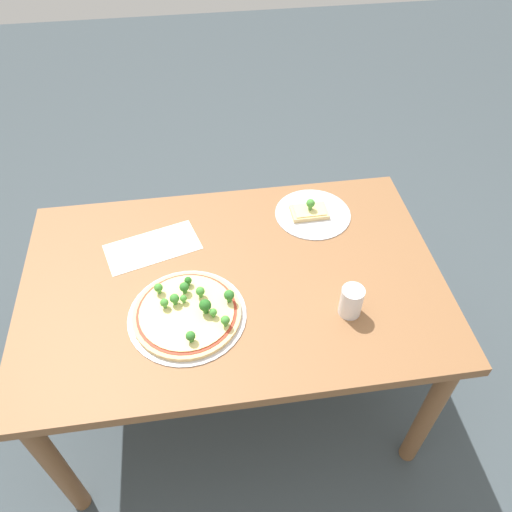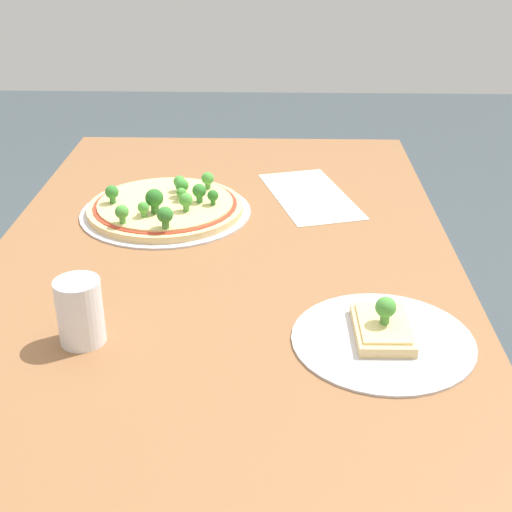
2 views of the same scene
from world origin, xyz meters
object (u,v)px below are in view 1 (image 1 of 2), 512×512
Objects in this scene: pizza_tray_slice at (311,212)px; drinking_cup at (351,301)px; dining_table at (233,294)px; pizza_tray_whole at (188,312)px.

drinking_cup reaches higher than pizza_tray_slice.
pizza_tray_whole reaches higher than dining_table.
pizza_tray_whole is at bearing 40.12° from pizza_tray_slice.
pizza_tray_slice is 2.70× the size of drinking_cup.
drinking_cup is (-0.47, 0.05, 0.03)m from pizza_tray_whole.
pizza_tray_slice is at bearing -140.57° from dining_table.
pizza_tray_slice is (-0.31, -0.26, 0.09)m from dining_table.
dining_table is 3.77× the size of pizza_tray_whole.
pizza_tray_whole is 1.30× the size of pizza_tray_slice.
dining_table is at bearing 39.43° from pizza_tray_slice.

